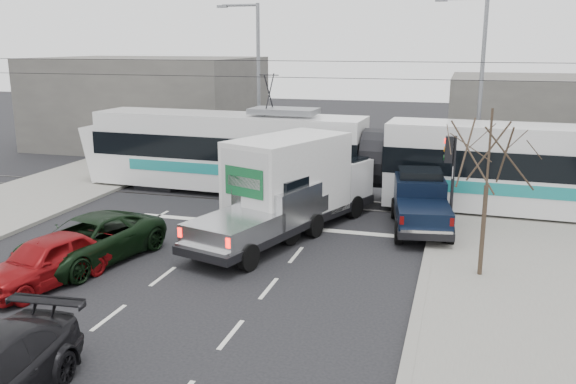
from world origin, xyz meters
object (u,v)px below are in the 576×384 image
(street_lamp_near, at_px, (477,84))
(silver_pickup, at_px, (266,212))
(tram, at_px, (374,160))
(green_car, at_px, (89,240))
(bare_tree, at_px, (489,155))
(red_car, at_px, (46,260))
(navy_pickup, at_px, (420,201))
(street_lamp_far, at_px, (255,78))
(box_truck, at_px, (298,182))
(traffic_signal, at_px, (450,164))

(street_lamp_near, bearing_deg, silver_pickup, -124.28)
(tram, relative_size, green_car, 5.11)
(silver_pickup, bearing_deg, tram, 84.46)
(bare_tree, bearing_deg, red_car, -162.08)
(bare_tree, xyz_separation_m, green_car, (-12.15, -2.02, -3.05))
(navy_pickup, xyz_separation_m, red_car, (-10.14, -8.74, -0.34))
(street_lamp_far, bearing_deg, red_car, -91.64)
(box_truck, bearing_deg, red_car, -104.02)
(bare_tree, distance_m, green_car, 12.69)
(street_lamp_near, height_order, red_car, street_lamp_near)
(street_lamp_far, xyz_separation_m, silver_pickup, (4.57, -12.16, -3.95))
(street_lamp_far, xyz_separation_m, box_truck, (5.08, -9.79, -3.34))
(box_truck, bearing_deg, traffic_signal, 24.94)
(traffic_signal, height_order, tram, tram)
(box_truck, xyz_separation_m, navy_pickup, (4.56, 1.05, -0.69))
(silver_pickup, bearing_deg, box_truck, 94.87)
(bare_tree, bearing_deg, silver_pickup, 169.48)
(street_lamp_near, relative_size, red_car, 2.09)
(bare_tree, distance_m, street_lamp_far, 17.97)
(box_truck, bearing_deg, street_lamp_far, 139.36)
(bare_tree, relative_size, street_lamp_far, 0.56)
(traffic_signal, bearing_deg, box_truck, -177.02)
(bare_tree, bearing_deg, street_lamp_near, 91.42)
(tram, height_order, silver_pickup, tram)
(traffic_signal, bearing_deg, red_car, -144.46)
(silver_pickup, relative_size, green_car, 1.27)
(red_car, bearing_deg, silver_pickup, 60.91)
(traffic_signal, bearing_deg, green_car, -151.37)
(green_car, bearing_deg, box_truck, 58.30)
(bare_tree, relative_size, tram, 0.18)
(green_car, xyz_separation_m, red_car, (-0.14, -1.96, -0.01))
(bare_tree, xyz_separation_m, street_lamp_far, (-11.79, 13.50, 1.32))
(red_car, bearing_deg, street_lamp_near, 66.79)
(street_lamp_far, xyz_separation_m, navy_pickup, (9.64, -8.74, -4.04))
(box_truck, bearing_deg, bare_tree, -6.96)
(tram, bearing_deg, street_lamp_far, 146.06)
(silver_pickup, bearing_deg, traffic_signal, 40.49)
(traffic_signal, xyz_separation_m, red_car, (-11.16, -7.97, -2.01))
(street_lamp_near, height_order, tram, street_lamp_near)
(traffic_signal, xyz_separation_m, street_lamp_far, (-10.66, 9.50, 2.37))
(street_lamp_near, distance_m, box_truck, 10.64)
(traffic_signal, distance_m, green_car, 12.72)
(navy_pickup, bearing_deg, red_car, -147.93)
(bare_tree, bearing_deg, street_lamp_far, 131.12)
(tram, height_order, red_car, tram)
(navy_pickup, bearing_deg, silver_pickup, -154.63)
(street_lamp_far, relative_size, navy_pickup, 1.67)
(tram, xyz_separation_m, navy_pickup, (2.28, -3.32, -0.89))
(street_lamp_far, bearing_deg, navy_pickup, -42.21)
(red_car, bearing_deg, box_truck, 68.60)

